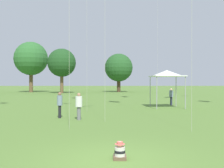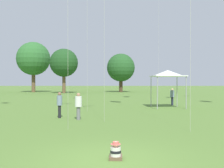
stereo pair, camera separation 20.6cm
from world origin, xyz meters
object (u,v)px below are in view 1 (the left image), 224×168
person_standing_2 (171,95)px  distant_tree_0 (119,68)px  seated_toddler (120,152)px  person_standing_0 (60,103)px  distant_tree_1 (31,59)px  person_standing_6 (79,104)px  canopy_tent (167,74)px  distant_tree_2 (62,63)px

person_standing_2 → distant_tree_0: (-3.79, 33.24, 4.47)m
seated_toddler → person_standing_2: (5.66, 17.54, 0.73)m
person_standing_0 → person_standing_2: person_standing_2 is taller
distant_tree_0 → distant_tree_1: 19.31m
distant_tree_1 → person_standing_6: bearing=-70.1°
person_standing_0 → canopy_tent: 10.43m
person_standing_0 → distant_tree_0: distant_tree_0 is taller
seated_toddler → distant_tree_2: distant_tree_2 is taller
person_standing_0 → distant_tree_1: distant_tree_1 is taller
distant_tree_0 → distant_tree_2: bearing=-152.9°
person_standing_6 → canopy_tent: 10.07m
person_standing_0 → distant_tree_2: distant_tree_2 is taller
person_standing_0 → person_standing_6: (1.26, -0.81, -0.03)m
canopy_tent → distant_tree_1: size_ratio=0.29×
person_standing_2 → seated_toddler: bearing=35.4°
person_standing_2 → canopy_tent: 3.38m
person_standing_0 → person_standing_2: size_ratio=0.99×
person_standing_6 → distant_tree_0: bearing=179.6°
person_standing_2 → distant_tree_2: distant_tree_2 is taller
person_standing_2 → distant_tree_1: (-22.98, 32.32, 6.37)m
person_standing_6 → distant_tree_2: size_ratio=0.18×
seated_toddler → distant_tree_1: bearing=110.8°
person_standing_2 → person_standing_6: size_ratio=1.02×
seated_toddler → distant_tree_0: size_ratio=0.06×
distant_tree_0 → canopy_tent: bearing=-85.5°
seated_toddler → person_standing_2: bearing=73.7°
person_standing_0 → canopy_tent: canopy_tent is taller
person_standing_0 → distant_tree_1: (-14.00, 41.28, 6.36)m
canopy_tent → distant_tree_2: distant_tree_2 is taller
distant_tree_1 → distant_tree_0: bearing=2.7°
canopy_tent → distant_tree_0: (-2.81, 35.80, 2.48)m
person_standing_6 → seated_toddler: bearing=19.6°
seated_toddler → person_standing_6: bearing=106.5°
person_standing_0 → distant_tree_2: (-6.40, 36.28, 5.09)m
canopy_tent → distant_tree_1: distant_tree_1 is taller
person_standing_0 → distant_tree_2: 37.19m
person_standing_0 → person_standing_2: 12.68m
canopy_tent → person_standing_0: bearing=-141.3°
seated_toddler → distant_tree_1: size_ratio=0.05×
person_standing_2 → distant_tree_0: bearing=-120.2°
person_standing_0 → canopy_tent: size_ratio=0.49×
seated_toddler → person_standing_2: size_ratio=0.33×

